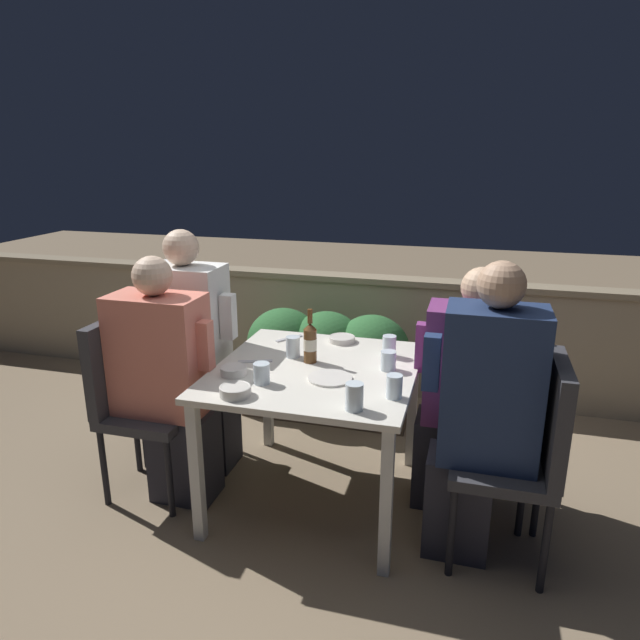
{
  "coord_description": "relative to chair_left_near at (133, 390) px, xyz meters",
  "views": [
    {
      "loc": [
        0.71,
        -2.48,
        1.75
      ],
      "look_at": [
        0.0,
        0.08,
        0.94
      ],
      "focal_mm": 32.0,
      "sensor_mm": 36.0,
      "label": 1
    }
  ],
  "objects": [
    {
      "name": "ground_plane",
      "position": [
        0.93,
        0.16,
        -0.56
      ],
      "size": [
        16.0,
        16.0,
        0.0
      ],
      "primitive_type": "plane",
      "color": "#847056"
    },
    {
      "name": "parapet_wall",
      "position": [
        0.93,
        1.61,
        -0.13
      ],
      "size": [
        9.0,
        0.18,
        0.87
      ],
      "color": "gray",
      "rests_on": "ground_plane"
    },
    {
      "name": "dining_table",
      "position": [
        0.93,
        0.16,
        0.08
      ],
      "size": [
        0.96,
        1.01,
        0.72
      ],
      "color": "silver",
      "rests_on": "ground_plane"
    },
    {
      "name": "planter_hedge",
      "position": [
        0.73,
        1.11,
        -0.16
      ],
      "size": [
        1.1,
        0.47,
        0.72
      ],
      "color": "brown",
      "rests_on": "ground_plane"
    },
    {
      "name": "chair_left_near",
      "position": [
        0.0,
        0.0,
        0.0
      ],
      "size": [
        0.43,
        0.43,
        0.94
      ],
      "color": "#333338",
      "rests_on": "ground_plane"
    },
    {
      "name": "person_coral_top",
      "position": [
        0.2,
        0.0,
        0.07
      ],
      "size": [
        0.51,
        0.26,
        1.27
      ],
      "color": "#282833",
      "rests_on": "ground_plane"
    },
    {
      "name": "chair_left_far",
      "position": [
        -0.02,
        0.32,
        0.0
      ],
      "size": [
        0.43,
        0.43,
        0.94
      ],
      "color": "#333338",
      "rests_on": "ground_plane"
    },
    {
      "name": "person_white_polo",
      "position": [
        0.18,
        0.32,
        0.11
      ],
      "size": [
        0.49,
        0.26,
        1.35
      ],
      "color": "#282833",
      "rests_on": "ground_plane"
    },
    {
      "name": "chair_right_near",
      "position": [
        1.91,
        -0.05,
        0.0
      ],
      "size": [
        0.43,
        0.43,
        0.94
      ],
      "color": "#333338",
      "rests_on": "ground_plane"
    },
    {
      "name": "person_navy_jumper",
      "position": [
        1.71,
        -0.05,
        0.11
      ],
      "size": [
        0.49,
        0.26,
        1.33
      ],
      "color": "#282833",
      "rests_on": "ground_plane"
    },
    {
      "name": "chair_right_far",
      "position": [
        1.84,
        0.31,
        0.0
      ],
      "size": [
        0.43,
        0.43,
        0.94
      ],
      "color": "#333338",
      "rests_on": "ground_plane"
    },
    {
      "name": "person_purple_stripe",
      "position": [
        1.64,
        0.31,
        0.05
      ],
      "size": [
        0.52,
        0.26,
        1.23
      ],
      "color": "#282833",
      "rests_on": "ground_plane"
    },
    {
      "name": "beer_bottle",
      "position": [
        0.88,
        0.23,
        0.26
      ],
      "size": [
        0.07,
        0.07,
        0.27
      ],
      "color": "brown",
      "rests_on": "dining_table"
    },
    {
      "name": "plate_0",
      "position": [
        1.03,
        0.04,
        0.17
      ],
      "size": [
        0.21,
        0.21,
        0.01
      ],
      "color": "silver",
      "rests_on": "dining_table"
    },
    {
      "name": "bowl_0",
      "position": [
        0.58,
        -0.03,
        0.18
      ],
      "size": [
        0.12,
        0.12,
        0.04
      ],
      "color": "silver",
      "rests_on": "dining_table"
    },
    {
      "name": "bowl_1",
      "position": [
        0.68,
        -0.25,
        0.19
      ],
      "size": [
        0.14,
        0.14,
        0.05
      ],
      "color": "beige",
      "rests_on": "dining_table"
    },
    {
      "name": "bowl_2",
      "position": [
        0.96,
        0.57,
        0.18
      ],
      "size": [
        0.14,
        0.14,
        0.03
      ],
      "color": "beige",
      "rests_on": "dining_table"
    },
    {
      "name": "glass_cup_0",
      "position": [
        1.27,
        0.23,
        0.21
      ],
      "size": [
        0.07,
        0.07,
        0.09
      ],
      "color": "silver",
      "rests_on": "dining_table"
    },
    {
      "name": "glass_cup_1",
      "position": [
        1.34,
        -0.08,
        0.21
      ],
      "size": [
        0.07,
        0.07,
        0.1
      ],
      "color": "silver",
      "rests_on": "dining_table"
    },
    {
      "name": "glass_cup_2",
      "position": [
        1.2,
        -0.24,
        0.22
      ],
      "size": [
        0.07,
        0.07,
        0.12
      ],
      "color": "silver",
      "rests_on": "dining_table"
    },
    {
      "name": "glass_cup_3",
      "position": [
        1.24,
        0.41,
        0.21
      ],
      "size": [
        0.07,
        0.07,
        0.11
      ],
      "color": "silver",
      "rests_on": "dining_table"
    },
    {
      "name": "glass_cup_4",
      "position": [
        0.77,
        0.27,
        0.21
      ],
      "size": [
        0.07,
        0.07,
        0.11
      ],
      "color": "silver",
      "rests_on": "dining_table"
    },
    {
      "name": "glass_cup_5",
      "position": [
        0.74,
        -0.09,
        0.21
      ],
      "size": [
        0.08,
        0.08,
        0.1
      ],
      "color": "silver",
      "rests_on": "dining_table"
    },
    {
      "name": "fork_0",
      "position": [
        0.61,
        0.15,
        0.16
      ],
      "size": [
        0.17,
        0.08,
        0.01
      ],
      "color": "silver",
      "rests_on": "dining_table"
    },
    {
      "name": "fork_1",
      "position": [
        0.66,
        0.53,
        0.16
      ],
      "size": [
        0.12,
        0.15,
        0.01
      ],
      "color": "silver",
      "rests_on": "dining_table"
    }
  ]
}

